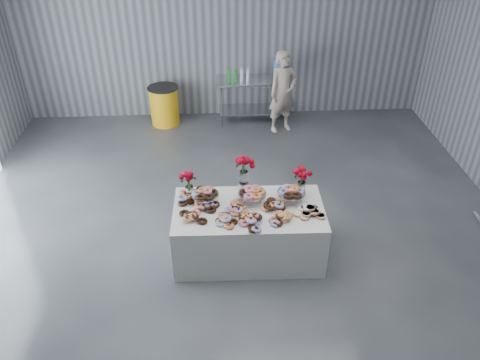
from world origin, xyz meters
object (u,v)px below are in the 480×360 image
object	(u,v)px
person	(283,92)
trash_barrel	(164,105)
display_table	(248,231)
water_jug	(281,66)
prep_table	(254,93)

from	to	relation	value
person	trash_barrel	bearing A→B (deg)	147.67
display_table	water_jug	distance (m)	4.12
trash_barrel	prep_table	bearing A→B (deg)	0.00
prep_table	person	xyz separation A→B (m)	(0.51, -0.41, 0.17)
display_table	prep_table	bearing A→B (deg)	84.25
prep_table	display_table	bearing A→B (deg)	-95.75
display_table	person	xyz separation A→B (m)	(0.90, 3.53, 0.41)
trash_barrel	water_jug	bearing A→B (deg)	0.00
water_jug	person	world-z (taller)	person
display_table	person	distance (m)	3.67
prep_table	person	distance (m)	0.67
prep_table	person	size ratio (longest dim) A/B	0.95
water_jug	trash_barrel	world-z (taller)	water_jug
display_table	water_jug	world-z (taller)	water_jug
water_jug	trash_barrel	size ratio (longest dim) A/B	0.72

